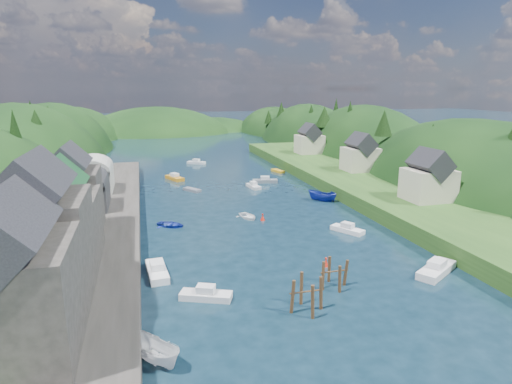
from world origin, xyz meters
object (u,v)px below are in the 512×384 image
object	(u,v)px
piling_cluster_near	(307,297)
piling_cluster_far	(334,276)
channel_buoy_far	(263,217)
channel_buoy_near	(326,262)

from	to	relation	value
piling_cluster_near	piling_cluster_far	xyz separation A→B (m)	(4.56, 3.88, -0.19)
channel_buoy_far	channel_buoy_near	bearing A→B (deg)	-83.35
channel_buoy_near	channel_buoy_far	distance (m)	18.97
channel_buoy_far	piling_cluster_near	bearing A→B (deg)	-97.66
piling_cluster_far	channel_buoy_far	bearing A→B (deg)	91.97
piling_cluster_near	channel_buoy_far	bearing A→B (deg)	82.34
piling_cluster_near	piling_cluster_far	size ratio (longest dim) A/B	1.11
piling_cluster_far	channel_buoy_near	world-z (taller)	piling_cluster_far
channel_buoy_near	piling_cluster_far	bearing A→B (deg)	-105.15
piling_cluster_far	channel_buoy_far	size ratio (longest dim) A/B	3.14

